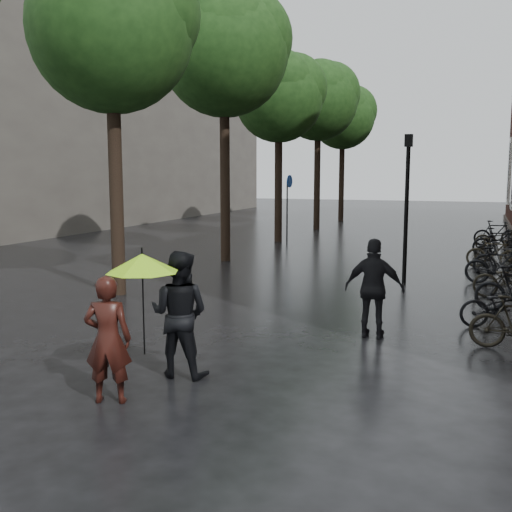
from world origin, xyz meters
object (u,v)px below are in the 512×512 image
at_px(person_burgundy, 108,339).
at_px(lamp_post, 407,194).
at_px(person_black, 179,314).
at_px(pedestrian_walking, 374,288).
at_px(parked_bicycles, 501,259).

height_order(person_burgundy, lamp_post, lamp_post).
relative_size(person_black, pedestrian_walking, 1.03).
xyz_separation_m(parked_bicycles, lamp_post, (-2.45, -2.19, 1.89)).
bearing_deg(parked_bicycles, pedestrian_walking, -106.57).
bearing_deg(person_burgundy, parked_bicycles, -132.05).
xyz_separation_m(person_burgundy, pedestrian_walking, (2.65, 4.25, 0.06)).
bearing_deg(pedestrian_walking, parked_bicycles, -108.18).
distance_m(person_burgundy, parked_bicycles, 13.06).
bearing_deg(person_burgundy, lamp_post, -123.97).
xyz_separation_m(person_burgundy, lamp_post, (2.52, 9.88, 1.55)).
bearing_deg(parked_bicycles, person_black, -112.99).
relative_size(person_black, lamp_post, 0.47).
relative_size(person_burgundy, lamp_post, 0.42).
bearing_deg(pedestrian_walking, lamp_post, -90.33).
bearing_deg(parked_bicycles, lamp_post, -138.20).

